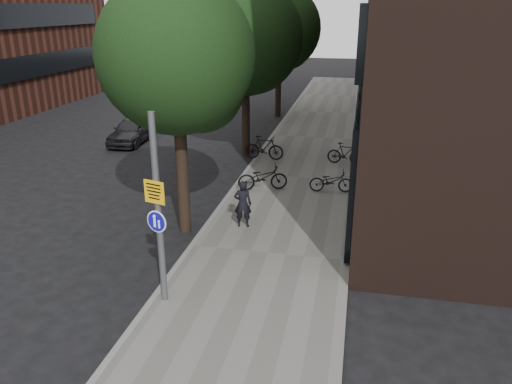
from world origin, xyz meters
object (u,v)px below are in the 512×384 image
(parked_bike_facade_near, at_px, (331,181))
(signpost, at_px, (158,211))
(pedestrian, at_px, (243,204))
(parked_car_near, at_px, (132,130))

(parked_bike_facade_near, bearing_deg, signpost, 150.38)
(pedestrian, bearing_deg, parked_car_near, -57.29)
(signpost, height_order, parked_car_near, signpost)
(signpost, relative_size, parked_bike_facade_near, 2.78)
(parked_bike_facade_near, distance_m, parked_car_near, 11.76)
(signpost, bearing_deg, parked_bike_facade_near, 83.40)
(signpost, distance_m, parked_bike_facade_near, 8.92)
(signpost, relative_size, parked_car_near, 1.18)
(pedestrian, bearing_deg, signpost, 70.80)
(signpost, xyz_separation_m, pedestrian, (0.85, 4.41, -1.50))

